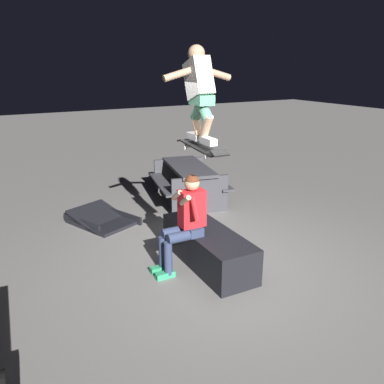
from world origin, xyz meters
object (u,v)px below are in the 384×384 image
ledge_box_main (208,247)px  picnic_table_back (188,177)px  kicker_ramp (102,220)px  skateboard (201,148)px  skater_airborne (199,90)px  person_sitting_on_ledge (185,219)px

ledge_box_main → picnic_table_back: picnic_table_back is taller
kicker_ramp → picnic_table_back: size_ratio=0.67×
ledge_box_main → skateboard: skateboard is taller
skater_airborne → person_sitting_on_ledge: bearing=42.2°
ledge_box_main → kicker_ramp: 2.36m
ledge_box_main → kicker_ramp: size_ratio=1.32×
skateboard → ledge_box_main: bearing=-50.4°
skateboard → kicker_ramp: 2.97m
kicker_ramp → ledge_box_main: bearing=-158.3°
ledge_box_main → skater_airborne: (-0.14, 0.23, 2.16)m
ledge_box_main → person_sitting_on_ledge: 0.61m
person_sitting_on_ledge → kicker_ramp: person_sitting_on_ledge is taller
person_sitting_on_ledge → skateboard: bearing=-147.6°
skater_airborne → picnic_table_back: size_ratio=0.57×
skateboard → skater_airborne: (0.06, -0.00, 0.69)m
ledge_box_main → picnic_table_back: bearing=-23.0°
skateboard → kicker_ramp: size_ratio=0.79×
person_sitting_on_ledge → kicker_ramp: bearing=13.1°
picnic_table_back → kicker_ramp: bearing=99.2°
skateboard → skater_airborne: size_ratio=0.92×
ledge_box_main → person_sitting_on_ledge: person_sitting_on_ledge is taller
person_sitting_on_ledge → kicker_ramp: size_ratio=1.02×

